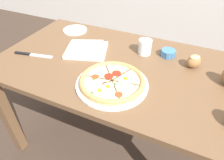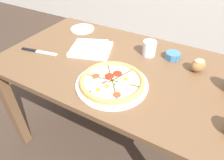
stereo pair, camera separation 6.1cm
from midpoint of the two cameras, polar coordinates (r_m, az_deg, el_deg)
The scene contains 9 objects.
ground_plane at distance 1.63m, azimuth 3.14°, elevation -17.23°, with size 12.00×12.00×0.00m, color #3D2D23.
dining_table at distance 1.16m, azimuth 4.20°, elevation 0.29°, with size 1.39×0.78×0.73m.
pizza at distance 0.95m, azimuth 1.82°, elevation -0.59°, with size 0.35×0.35×0.05m.
ramekin_bowl at distance 1.20m, azimuth 18.37°, elevation 6.65°, with size 0.09×0.09×0.04m.
napkin_folded at distance 1.22m, azimuth -4.59°, elevation 9.00°, with size 0.29×0.26×0.04m.
bread_piece_near at distance 1.13m, azimuth 24.83°, elevation 3.87°, with size 0.10×0.10×0.07m.
knife_main at distance 1.28m, azimuth -18.97°, elevation 7.69°, with size 0.24×0.07×0.01m.
water_glass at distance 1.19m, azimuth 12.04°, elevation 8.59°, with size 0.08×0.08×0.09m.
side_saucer at distance 1.50m, azimuth -7.30°, elevation 14.26°, with size 0.17×0.17×0.01m.
Camera 2 is at (0.40, -0.82, 1.35)m, focal length 32.00 mm.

